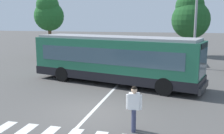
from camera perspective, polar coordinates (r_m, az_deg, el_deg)
ground_plane at (r=11.80m, az=-4.70°, el=-9.88°), size 160.00×160.00×0.00m
city_transit_bus at (r=16.63m, az=0.48°, el=1.71°), size 11.48×5.23×3.06m
pedestrian_crossing_street at (r=9.59m, az=4.85°, el=-8.54°), size 0.58×0.35×1.72m
parked_car_black at (r=25.75m, az=-2.66°, el=2.88°), size 2.11×4.61×1.35m
parked_car_teal at (r=25.01m, az=3.15°, el=2.66°), size 2.06×4.59×1.35m
parked_car_red at (r=24.98m, az=9.50°, el=2.53°), size 2.09×4.60×1.35m
parked_car_white at (r=25.02m, az=15.49°, el=2.31°), size 1.92×4.52×1.35m
twin_arm_street_lamp at (r=22.96m, az=18.09°, el=12.41°), size 4.37×0.32×8.25m
background_tree_left at (r=29.37m, az=-13.77°, el=11.43°), size 3.21×3.21×6.84m
background_tree_right at (r=31.10m, az=16.90°, el=10.71°), size 4.29×4.29×7.23m
lane_center_line at (r=13.59m, az=-1.75°, el=-7.10°), size 0.16×24.00×0.01m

